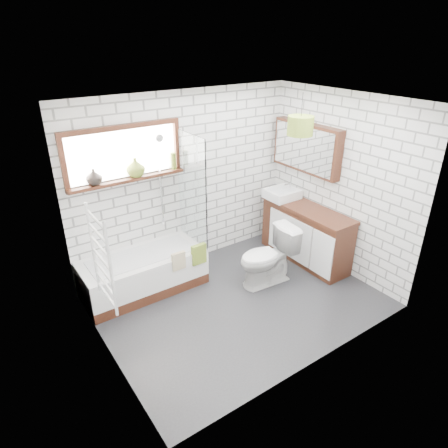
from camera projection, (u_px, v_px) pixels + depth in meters
floor at (239, 301)px, 5.18m from camera, size 3.40×2.60×0.01m
ceiling at (243, 102)px, 4.09m from camera, size 3.40×2.60×0.01m
wall_back at (185, 182)px, 5.60m from camera, size 3.40×0.01×2.50m
wall_front at (326, 262)px, 3.67m from camera, size 3.40×0.01×2.50m
wall_left at (96, 256)px, 3.76m from camera, size 0.01×2.60×2.50m
wall_right at (340, 185)px, 5.51m from camera, size 0.01×2.60×2.50m
window at (125, 154)px, 4.89m from camera, size 1.52×0.16×0.68m
towel_radiator at (102, 259)px, 3.81m from camera, size 0.06×0.52×1.00m
mirror_cabinet at (306, 148)px, 5.73m from camera, size 0.16×1.20×0.70m
shower_riser at (160, 182)px, 5.32m from camera, size 0.02×0.02×1.30m
bathtub at (144, 273)px, 5.31m from camera, size 1.61×0.71×0.52m
shower_screen at (192, 190)px, 5.27m from camera, size 0.02×0.72×1.50m
towel_green at (199, 254)px, 5.28m from camera, size 0.21×0.06×0.28m
towel_beige at (179, 261)px, 5.12m from camera, size 0.19×0.05×0.24m
vanity at (306, 234)px, 5.97m from camera, size 0.48×1.49×0.85m
basin at (282, 194)px, 6.09m from camera, size 0.47×0.41×0.14m
tap at (290, 188)px, 6.15m from camera, size 0.04×0.04×0.15m
toilet at (267, 257)px, 5.40m from camera, size 0.52×0.83×0.81m
vase_olive at (136, 169)px, 5.01m from camera, size 0.26×0.26×0.24m
vase_dark at (94, 179)px, 4.75m from camera, size 0.23×0.23×0.20m
bottle at (174, 162)px, 5.29m from camera, size 0.08×0.08×0.22m
pendant at (300, 126)px, 4.96m from camera, size 0.33×0.33×0.24m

